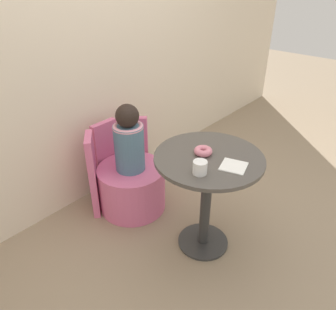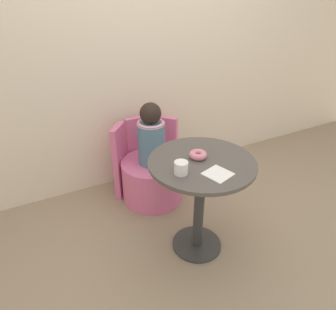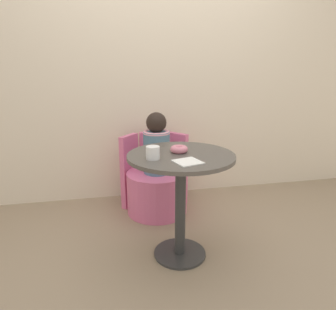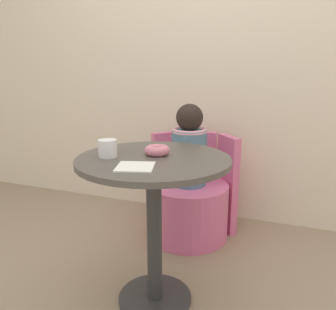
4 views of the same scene
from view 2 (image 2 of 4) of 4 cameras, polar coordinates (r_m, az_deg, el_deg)
name	(u,v)px [view 2 (image 2 of 4)]	position (r m, az deg, el deg)	size (l,w,h in m)	color
ground_plane	(204,242)	(2.37, 6.89, -16.05)	(12.00, 12.00, 0.00)	gray
back_wall	(139,52)	(2.71, -5.48, 19.01)	(6.00, 0.06, 2.40)	beige
round_table	(200,184)	(1.99, 6.19, -5.47)	(0.69, 0.69, 0.73)	#333333
tub_chair	(152,180)	(2.67, -2.98, -4.74)	(0.53, 0.53, 0.37)	#DB6693
booth_backrest	(142,154)	(2.76, -4.98, 0.17)	(0.63, 0.23, 0.68)	#DB6693
child_figure	(151,136)	(2.45, -3.24, 3.67)	(0.23, 0.23, 0.53)	slate
donut	(198,155)	(1.91, 5.75, 0.05)	(0.11, 0.11, 0.04)	pink
cup	(181,168)	(1.73, 2.51, -2.45)	(0.08, 0.08, 0.08)	white
paper_napkin	(218,174)	(1.77, 9.50, -3.59)	(0.18, 0.18, 0.01)	white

